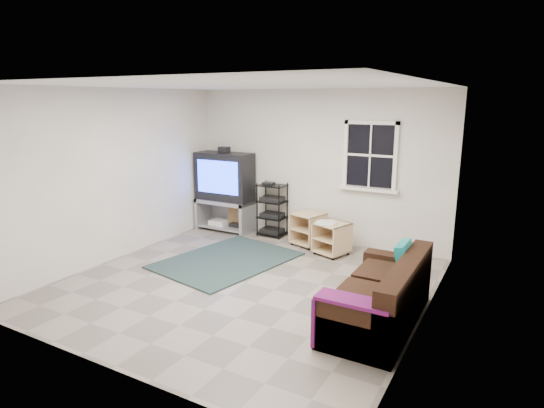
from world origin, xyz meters
The scene contains 8 objects.
room centered at (0.95, 2.27, 1.48)m, with size 4.60×4.62×4.60m.
tv_unit centered at (-1.71, 2.01, 0.87)m, with size 1.07×0.54×1.58m.
av_rack centered at (-0.76, 2.10, 0.42)m, with size 0.49×0.35×0.97m.
side_table_left centered at (0.06, 1.96, 0.30)m, with size 0.59×0.59×0.56m.
side_table_right centered at (0.58, 1.69, 0.30)m, with size 0.60×0.60×0.54m.
sofa centered at (1.91, -0.21, 0.29)m, with size 0.80×1.80×0.82m.
shag_rug centered at (-0.71, 0.59, 0.01)m, with size 1.49×2.05×0.02m, color #301E15.
paper_bag centered at (-1.54, 2.15, 0.22)m, with size 0.31×0.20×0.44m, color #916541.
Camera 1 is at (3.12, -4.84, 2.43)m, focal length 30.00 mm.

